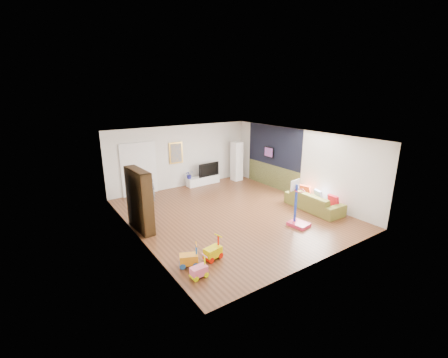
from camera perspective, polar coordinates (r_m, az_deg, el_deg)
floor at (r=10.52m, az=1.23°, el=-6.53°), size 6.50×7.50×0.00m
ceiling at (r=9.79m, az=1.33°, el=8.18°), size 6.50×7.50×0.00m
wall_back at (r=13.22m, az=-8.20°, el=4.24°), size 6.50×0.00×2.70m
wall_front at (r=7.50m, az=18.18°, el=-5.98°), size 6.50×0.00×2.70m
wall_left at (r=8.69m, az=-16.51°, el=-2.76°), size 0.00×7.50×2.70m
wall_right at (r=12.18m, az=13.86°, el=2.89°), size 0.00×7.50×2.70m
navy_accent at (r=13.03m, az=9.41°, el=6.26°), size 0.01×3.20×1.70m
olive_wainscot at (r=13.33m, az=9.14°, el=0.54°), size 0.01×3.20×1.00m
doorway at (r=12.56m, az=-15.86°, el=1.73°), size 1.45×0.06×2.10m
painting_back at (r=13.03m, az=-9.14°, el=4.93°), size 0.62×0.06×0.92m
artwork_right at (r=13.18m, az=8.55°, el=5.09°), size 0.04×0.56×0.46m
media_console at (r=13.69m, az=-4.01°, el=-0.24°), size 1.60×0.45×0.37m
tall_cabinet at (r=14.13m, az=2.44°, el=3.40°), size 0.45×0.45×1.84m
bookshelf at (r=9.35m, az=-15.80°, el=-3.91°), size 0.41×1.32×1.91m
sofa at (r=11.20m, az=16.74°, el=-4.06°), size 0.92×2.19×0.63m
basketball_hoop at (r=9.59m, az=14.33°, el=-4.63°), size 0.60×0.69×1.48m
ride_on_yellow at (r=7.73m, az=-2.14°, el=-13.07°), size 0.49×0.36×0.60m
ride_on_orange at (r=7.49m, az=-6.74°, el=-14.26°), size 0.51×0.43×0.59m
ride_on_pink at (r=7.11m, az=-4.83°, el=-16.44°), size 0.39×0.25×0.51m
child at (r=11.76m, az=-13.70°, el=-2.11°), size 0.37×0.28×0.92m
tv at (r=13.67m, az=-3.15°, el=1.89°), size 1.08×0.23×0.61m
vase_plant at (r=13.28m, az=-6.65°, el=0.85°), size 0.37×0.33×0.39m
pillow_left at (r=10.91m, az=20.10°, el=-3.91°), size 0.13×0.40×0.40m
pillow_center at (r=11.33m, az=17.55°, el=-2.92°), size 0.20×0.38×0.37m
pillow_right at (r=11.70m, az=15.19°, el=-2.11°), size 0.21×0.42×0.41m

